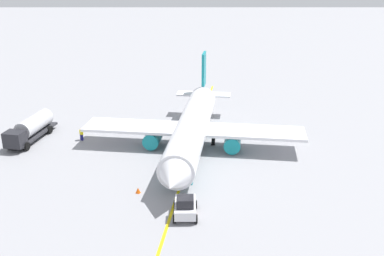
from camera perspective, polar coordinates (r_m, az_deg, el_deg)
name	(u,v)px	position (r m, az deg, el deg)	size (l,w,h in m)	color
ground_plane	(192,150)	(56.30, 0.00, -2.86)	(400.00, 400.00, 0.00)	#939399
airplane	(192,128)	(55.68, 0.06, -0.04)	(33.67, 29.04, 9.93)	white
fuel_tanker	(31,128)	(62.71, -20.45, -0.01)	(10.23, 4.29, 3.15)	#2D2D33
pushback_tug	(185,206)	(41.77, -0.90, -10.27)	(3.61, 2.32, 2.20)	silver
refueling_worker	(81,134)	(60.94, -14.34, -0.82)	(0.63, 0.59, 1.71)	navy
safety_cone_nose	(138,190)	(46.31, -7.11, -8.13)	(0.54, 0.54, 0.60)	#F2590F
safety_cone_wingtip	(192,211)	(42.43, 0.04, -10.80)	(0.59, 0.59, 0.66)	#F2590F
taxi_line_marking	(192,150)	(56.30, 0.00, -2.85)	(63.21, 0.30, 0.01)	yellow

